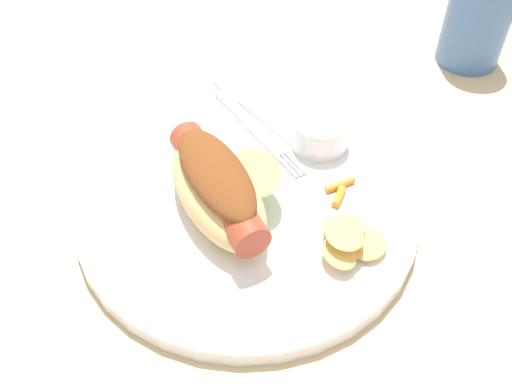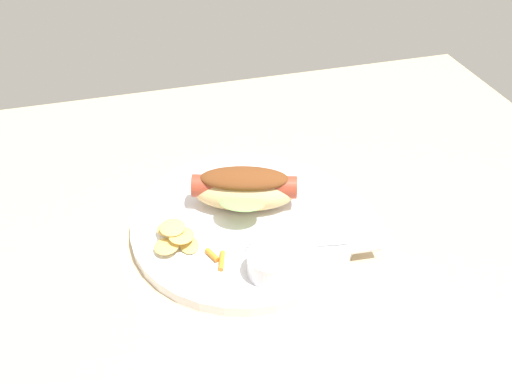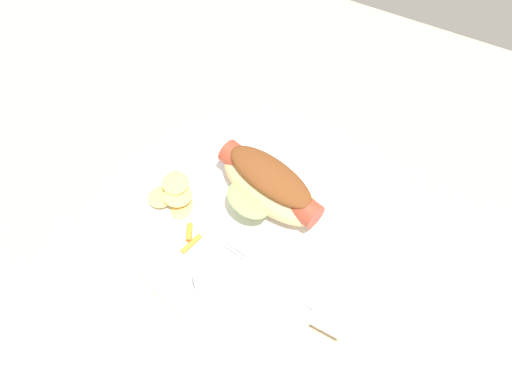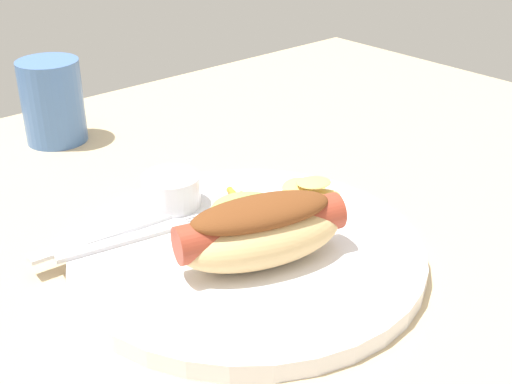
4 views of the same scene
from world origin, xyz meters
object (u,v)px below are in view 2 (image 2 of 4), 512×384
(fork, at_px, (307,244))
(hot_dog, at_px, (244,188))
(carrot_garnish, at_px, (217,258))
(chips_pile, at_px, (175,237))
(plate, at_px, (244,222))
(sauce_ramekin, at_px, (270,263))
(knife, at_px, (319,254))

(fork, bearing_deg, hot_dog, -48.72)
(carrot_garnish, bearing_deg, fork, 177.60)
(fork, distance_m, chips_pile, 0.17)
(plate, bearing_deg, sauce_ramekin, 93.82)
(sauce_ramekin, height_order, carrot_garnish, sauce_ramekin)
(hot_dog, height_order, sauce_ramekin, hot_dog)
(plate, relative_size, fork, 2.01)
(plate, relative_size, hot_dog, 1.99)
(chips_pile, bearing_deg, hot_dog, -153.93)
(plate, bearing_deg, carrot_garnish, 52.69)
(knife, xyz_separation_m, carrot_garnish, (0.13, -0.02, 0.00))
(sauce_ramekin, bearing_deg, plate, -86.18)
(sauce_ramekin, xyz_separation_m, knife, (-0.07, -0.01, -0.01))
(plate, height_order, sauce_ramekin, sauce_ramekin)
(sauce_ramekin, height_order, chips_pile, sauce_ramekin)
(carrot_garnish, bearing_deg, knife, 168.75)
(hot_dog, height_order, chips_pile, hot_dog)
(plate, distance_m, sauce_ramekin, 0.11)
(fork, height_order, chips_pile, chips_pile)
(plate, height_order, carrot_garnish, carrot_garnish)
(sauce_ramekin, relative_size, carrot_garnish, 1.41)
(sauce_ramekin, xyz_separation_m, fork, (-0.06, -0.03, -0.01))
(plate, relative_size, carrot_garnish, 7.76)
(sauce_ramekin, xyz_separation_m, carrot_garnish, (0.06, -0.04, -0.01))
(hot_dog, bearing_deg, plate, 90.08)
(carrot_garnish, bearing_deg, plate, -127.31)
(hot_dog, relative_size, knife, 0.97)
(knife, bearing_deg, sauce_ramekin, 14.16)
(knife, xyz_separation_m, chips_pile, (0.17, -0.07, 0.01))
(hot_dog, height_order, carrot_garnish, hot_dog)
(fork, bearing_deg, knife, 125.14)
(plate, height_order, knife, knife)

